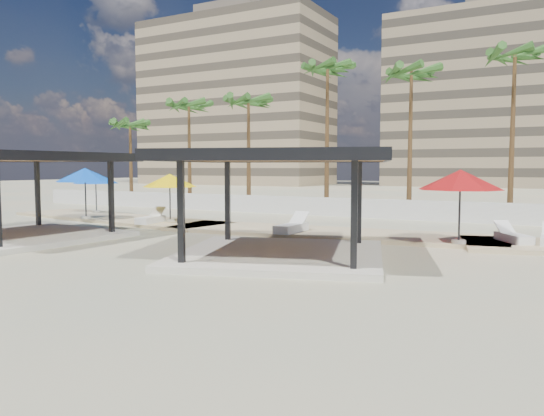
# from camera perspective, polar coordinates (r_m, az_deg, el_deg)

# --- Properties ---
(ground) EXTENTS (200.00, 200.00, 0.00)m
(ground) POSITION_cam_1_polar(r_m,az_deg,el_deg) (20.09, -7.33, -4.78)
(ground) COLOR #CBB286
(ground) RESTS_ON ground
(promenade) EXTENTS (44.45, 7.97, 0.24)m
(promenade) POSITION_cam_1_polar(r_m,az_deg,el_deg) (25.79, 6.43, -2.59)
(promenade) COLOR #C6B284
(promenade) RESTS_ON ground
(boundary_wall) EXTENTS (56.00, 0.30, 1.20)m
(boundary_wall) POSITION_cam_1_polar(r_m,az_deg,el_deg) (34.19, 8.63, 0.03)
(boundary_wall) COLOR silver
(boundary_wall) RESTS_ON ground
(building_west) EXTENTS (34.00, 16.00, 32.40)m
(building_west) POSITION_cam_1_polar(r_m,az_deg,el_deg) (100.44, -3.92, 11.35)
(building_west) COLOR #937F60
(building_west) RESTS_ON ground
(building_mid) EXTENTS (38.00, 16.00, 30.40)m
(building_mid) POSITION_cam_1_polar(r_m,az_deg,el_deg) (94.98, 24.31, 10.76)
(building_mid) COLOR #847259
(building_mid) RESTS_ON ground
(pavilion_central) EXTENTS (9.30, 9.30, 3.75)m
(pavilion_central) POSITION_cam_1_polar(r_m,az_deg,el_deg) (18.62, 0.90, 1.47)
(pavilion_central) COLOR beige
(pavilion_central) RESTS_ON ground
(pavilion_west) EXTENTS (7.89, 7.89, 3.82)m
(pavilion_west) POSITION_cam_1_polar(r_m,az_deg,el_deg) (25.94, -25.45, 1.97)
(pavilion_west) COLOR beige
(pavilion_west) RESTS_ON ground
(umbrella_a) EXTENTS (3.26, 3.26, 2.64)m
(umbrella_a) POSITION_cam_1_polar(r_m,az_deg,el_deg) (37.08, -18.44, 3.05)
(umbrella_a) COLOR beige
(umbrella_a) RESTS_ON promenade
(umbrella_b) EXTENTS (3.33, 3.33, 2.64)m
(umbrella_b) POSITION_cam_1_polar(r_m,az_deg,el_deg) (29.74, -10.94, 2.90)
(umbrella_b) COLOR beige
(umbrella_b) RESTS_ON promenade
(umbrella_c) EXTENTS (3.36, 3.36, 2.92)m
(umbrella_c) POSITION_cam_1_polar(r_m,az_deg,el_deg) (22.11, 19.60, 2.86)
(umbrella_c) COLOR beige
(umbrella_c) RESTS_ON promenade
(umbrella_f) EXTENTS (3.75, 3.75, 2.96)m
(umbrella_f) POSITION_cam_1_polar(r_m,az_deg,el_deg) (32.71, -19.47, 3.36)
(umbrella_f) COLOR beige
(umbrella_f) RESTS_ON promenade
(lounger_a) EXTENTS (1.07, 2.24, 0.81)m
(lounger_a) POSITION_cam_1_polar(r_m,az_deg,el_deg) (29.42, -12.91, -1.18)
(lounger_a) COLOR white
(lounger_a) RESTS_ON promenade
(lounger_b) EXTENTS (0.79, 2.36, 0.89)m
(lounger_b) POSITION_cam_1_polar(r_m,az_deg,el_deg) (24.68, 2.14, -2.10)
(lounger_b) COLOR white
(lounger_b) RESTS_ON promenade
(lounger_c) EXTENTS (1.70, 2.10, 0.79)m
(lounger_c) POSITION_cam_1_polar(r_m,az_deg,el_deg) (23.56, 24.50, -2.87)
(lounger_c) COLOR white
(lounger_c) RESTS_ON promenade
(palm_a) EXTENTS (3.00, 3.00, 7.63)m
(palm_a) POSITION_cam_1_polar(r_m,az_deg,el_deg) (47.51, -15.02, 8.35)
(palm_a) COLOR brown
(palm_a) RESTS_ON ground
(palm_b) EXTENTS (3.00, 3.00, 8.96)m
(palm_b) POSITION_cam_1_polar(r_m,az_deg,el_deg) (44.03, -8.94, 10.42)
(palm_b) COLOR brown
(palm_b) RESTS_ON ground
(palm_c) EXTENTS (3.00, 3.00, 8.88)m
(palm_c) POSITION_cam_1_polar(r_m,az_deg,el_deg) (40.16, -2.55, 10.93)
(palm_c) COLOR brown
(palm_c) RESTS_ON ground
(palm_d) EXTENTS (3.00, 3.00, 10.91)m
(palm_d) POSITION_cam_1_polar(r_m,az_deg,el_deg) (38.43, 5.99, 14.07)
(palm_d) COLOR brown
(palm_d) RESTS_ON ground
(palm_e) EXTENTS (3.00, 3.00, 9.98)m
(palm_e) POSITION_cam_1_polar(r_m,az_deg,el_deg) (35.93, 14.76, 13.21)
(palm_e) COLOR brown
(palm_e) RESTS_ON ground
(palm_f) EXTENTS (3.00, 3.00, 10.58)m
(palm_f) POSITION_cam_1_polar(r_m,az_deg,el_deg) (35.26, 24.66, 14.07)
(palm_f) COLOR brown
(palm_f) RESTS_ON ground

